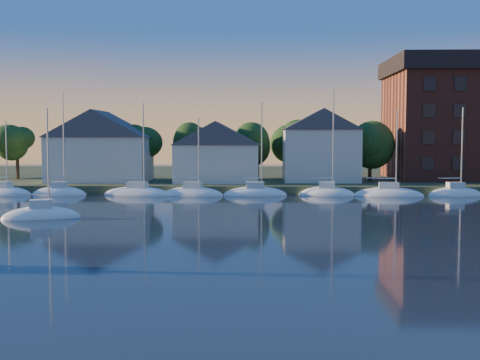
{
  "coord_description": "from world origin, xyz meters",
  "views": [
    {
      "loc": [
        -0.7,
        -23.3,
        7.14
      ],
      "look_at": [
        -1.96,
        22.0,
        3.83
      ],
      "focal_mm": 45.0,
      "sensor_mm": 36.0,
      "label": 1
    }
  ],
  "objects_px": {
    "clubhouse_centre": "(217,151)",
    "drifting_sailboat_left": "(41,217)",
    "clubhouse_west": "(100,145)",
    "clubhouse_east": "(321,145)"
  },
  "relations": [
    {
      "from": "clubhouse_centre",
      "to": "drifting_sailboat_left",
      "type": "distance_m",
      "value": 32.32
    },
    {
      "from": "clubhouse_west",
      "to": "clubhouse_centre",
      "type": "bearing_deg",
      "value": -3.58
    },
    {
      "from": "clubhouse_west",
      "to": "clubhouse_centre",
      "type": "relative_size",
      "value": 1.18
    },
    {
      "from": "clubhouse_west",
      "to": "clubhouse_east",
      "type": "relative_size",
      "value": 1.3
    },
    {
      "from": "clubhouse_west",
      "to": "clubhouse_east",
      "type": "xyz_separation_m",
      "value": [
        30.0,
        1.0,
        0.07
      ]
    },
    {
      "from": "clubhouse_west",
      "to": "clubhouse_east",
      "type": "bearing_deg",
      "value": 1.91
    },
    {
      "from": "clubhouse_east",
      "to": "drifting_sailboat_left",
      "type": "distance_m",
      "value": 41.78
    },
    {
      "from": "clubhouse_west",
      "to": "drifting_sailboat_left",
      "type": "xyz_separation_m",
      "value": [
        2.57,
        -29.96,
        -5.84
      ]
    },
    {
      "from": "clubhouse_west",
      "to": "clubhouse_centre",
      "type": "height_order",
      "value": "clubhouse_west"
    },
    {
      "from": "clubhouse_west",
      "to": "drifting_sailboat_left",
      "type": "distance_m",
      "value": 30.63
    }
  ]
}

